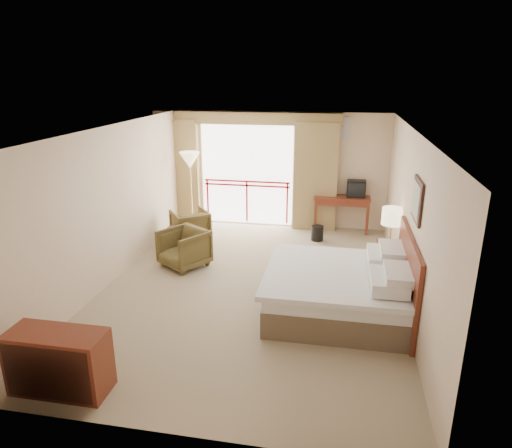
% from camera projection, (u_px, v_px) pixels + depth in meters
% --- Properties ---
extents(floor, '(7.00, 7.00, 0.00)m').
position_uv_depth(floor, '(252.00, 287.00, 7.94)').
color(floor, gray).
rests_on(floor, ground).
extents(ceiling, '(7.00, 7.00, 0.00)m').
position_uv_depth(ceiling, '(252.00, 130.00, 7.08)').
color(ceiling, white).
rests_on(ceiling, wall_back).
extents(wall_back, '(5.00, 0.00, 5.00)m').
position_uv_depth(wall_back, '(280.00, 170.00, 10.78)').
color(wall_back, beige).
rests_on(wall_back, ground).
extents(wall_front, '(5.00, 0.00, 5.00)m').
position_uv_depth(wall_front, '(180.00, 320.00, 4.25)').
color(wall_front, beige).
rests_on(wall_front, ground).
extents(wall_left, '(0.00, 7.00, 7.00)m').
position_uv_depth(wall_left, '(111.00, 205.00, 7.94)').
color(wall_left, beige).
rests_on(wall_left, ground).
extents(wall_right, '(0.00, 7.00, 7.00)m').
position_uv_depth(wall_right, '(410.00, 221.00, 7.08)').
color(wall_right, beige).
rests_on(wall_right, ground).
extents(balcony_door, '(2.40, 0.00, 2.40)m').
position_uv_depth(balcony_door, '(247.00, 175.00, 10.94)').
color(balcony_door, white).
rests_on(balcony_door, wall_back).
extents(balcony_railing, '(2.09, 0.03, 1.02)m').
position_uv_depth(balcony_railing, '(247.00, 191.00, 11.05)').
color(balcony_railing, '#AB0E14').
rests_on(balcony_railing, wall_back).
extents(curtain_left, '(1.00, 0.26, 2.50)m').
position_uv_depth(curtain_left, '(179.00, 172.00, 11.09)').
color(curtain_left, olive).
rests_on(curtain_left, wall_back).
extents(curtain_right, '(1.00, 0.26, 2.50)m').
position_uv_depth(curtain_right, '(316.00, 177.00, 10.52)').
color(curtain_right, olive).
rests_on(curtain_right, wall_back).
extents(valance, '(4.40, 0.22, 0.28)m').
position_uv_depth(valance, '(246.00, 118.00, 10.42)').
color(valance, olive).
rests_on(valance, wall_back).
extents(hvac_vent, '(0.50, 0.04, 0.50)m').
position_uv_depth(hvac_vent, '(338.00, 128.00, 10.21)').
color(hvac_vent, silver).
rests_on(hvac_vent, wall_back).
extents(bed, '(2.13, 2.06, 0.97)m').
position_uv_depth(bed, '(340.00, 290.00, 7.00)').
color(bed, brown).
rests_on(bed, floor).
extents(headboard, '(0.06, 2.10, 1.30)m').
position_uv_depth(headboard, '(407.00, 278.00, 6.75)').
color(headboard, '#5B2319').
rests_on(headboard, wall_right).
extents(framed_art, '(0.04, 0.72, 0.60)m').
position_uv_depth(framed_art, '(417.00, 200.00, 6.37)').
color(framed_art, black).
rests_on(framed_art, wall_right).
extents(nightstand, '(0.43, 0.52, 0.62)m').
position_uv_depth(nightstand, '(388.00, 261.00, 8.24)').
color(nightstand, '#5B2319').
rests_on(nightstand, floor).
extents(table_lamp, '(0.37, 0.37, 0.65)m').
position_uv_depth(table_lamp, '(392.00, 217.00, 8.03)').
color(table_lamp, tan).
rests_on(table_lamp, nightstand).
extents(phone, '(0.18, 0.15, 0.07)m').
position_uv_depth(phone, '(388.00, 246.00, 8.00)').
color(phone, black).
rests_on(phone, nightstand).
extents(desk, '(1.27, 0.62, 0.83)m').
position_uv_depth(desk, '(342.00, 203.00, 10.65)').
color(desk, '#5B2319').
rests_on(desk, floor).
extents(tv, '(0.42, 0.33, 0.38)m').
position_uv_depth(tv, '(356.00, 189.00, 10.43)').
color(tv, black).
rests_on(tv, desk).
extents(coffee_maker, '(0.15, 0.15, 0.29)m').
position_uv_depth(coffee_maker, '(327.00, 189.00, 10.56)').
color(coffee_maker, black).
rests_on(coffee_maker, desk).
extents(cup, '(0.09, 0.09, 0.11)m').
position_uv_depth(cup, '(334.00, 194.00, 10.52)').
color(cup, white).
rests_on(cup, desk).
extents(wastebasket, '(0.30, 0.30, 0.33)m').
position_uv_depth(wastebasket, '(317.00, 233.00, 10.08)').
color(wastebasket, black).
rests_on(wastebasket, floor).
extents(armchair_far, '(1.04, 1.05, 0.69)m').
position_uv_depth(armchair_far, '(191.00, 240.00, 10.13)').
color(armchair_far, '#4A3D1F').
rests_on(armchair_far, floor).
extents(armchair_near, '(1.09, 1.10, 0.73)m').
position_uv_depth(armchair_near, '(185.00, 266.00, 8.80)').
color(armchair_near, '#4A3D1F').
rests_on(armchair_near, floor).
extents(side_table, '(0.49, 0.49, 0.54)m').
position_uv_depth(side_table, '(179.00, 236.00, 9.33)').
color(side_table, black).
rests_on(side_table, floor).
extents(book, '(0.17, 0.23, 0.02)m').
position_uv_depth(book, '(179.00, 228.00, 9.28)').
color(book, white).
rests_on(book, side_table).
extents(floor_lamp, '(0.46, 0.46, 1.82)m').
position_uv_depth(floor_lamp, '(190.00, 163.00, 10.44)').
color(floor_lamp, tan).
rests_on(floor_lamp, floor).
extents(dresser, '(1.14, 0.48, 0.76)m').
position_uv_depth(dresser, '(59.00, 362.00, 5.25)').
color(dresser, '#5B2319').
rests_on(dresser, floor).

